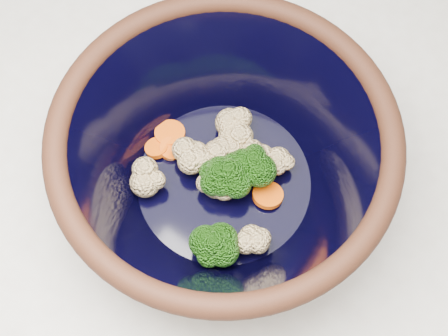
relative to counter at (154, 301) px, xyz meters
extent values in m
cube|color=beige|center=(0.00, 0.00, 0.00)|extent=(1.20, 1.20, 0.90)
cylinder|color=black|center=(0.08, 0.09, 0.46)|extent=(0.20, 0.20, 0.01)
torus|color=black|center=(0.08, 0.09, 0.58)|extent=(0.33, 0.33, 0.02)
cylinder|color=black|center=(0.08, 0.09, 0.48)|extent=(0.19, 0.19, 0.00)
cylinder|color=#608442|center=(0.12, 0.02, 0.49)|extent=(0.01, 0.01, 0.02)
ellipsoid|color=#245F12|center=(0.12, 0.02, 0.52)|extent=(0.04, 0.04, 0.04)
cylinder|color=#608442|center=(0.10, 0.12, 0.49)|extent=(0.01, 0.01, 0.02)
ellipsoid|color=#245F12|center=(0.10, 0.12, 0.51)|extent=(0.04, 0.04, 0.03)
cylinder|color=#608442|center=(0.10, 0.12, 0.49)|extent=(0.01, 0.01, 0.02)
ellipsoid|color=#245F12|center=(0.10, 0.12, 0.52)|extent=(0.04, 0.04, 0.04)
cylinder|color=#608442|center=(0.08, 0.08, 0.49)|extent=(0.01, 0.01, 0.02)
ellipsoid|color=#245F12|center=(0.08, 0.08, 0.52)|extent=(0.04, 0.04, 0.04)
cylinder|color=#608442|center=(0.09, 0.09, 0.49)|extent=(0.01, 0.01, 0.02)
ellipsoid|color=#245F12|center=(0.09, 0.09, 0.52)|extent=(0.05, 0.05, 0.04)
sphere|color=beige|center=(0.10, 0.13, 0.50)|extent=(0.03, 0.03, 0.03)
sphere|color=beige|center=(0.12, 0.14, 0.50)|extent=(0.03, 0.03, 0.03)
sphere|color=beige|center=(0.08, 0.08, 0.50)|extent=(0.03, 0.03, 0.03)
sphere|color=beige|center=(0.10, 0.12, 0.50)|extent=(0.03, 0.03, 0.03)
sphere|color=beige|center=(0.05, 0.14, 0.50)|extent=(0.03, 0.03, 0.03)
sphere|color=beige|center=(0.06, 0.12, 0.50)|extent=(0.03, 0.03, 0.03)
sphere|color=beige|center=(0.10, 0.11, 0.50)|extent=(0.03, 0.03, 0.03)
sphere|color=beige|center=(0.04, 0.09, 0.50)|extent=(0.03, 0.03, 0.03)
sphere|color=beige|center=(0.14, 0.06, 0.50)|extent=(0.03, 0.03, 0.03)
sphere|color=beige|center=(0.06, 0.13, 0.50)|extent=(0.03, 0.03, 0.03)
sphere|color=beige|center=(0.02, 0.04, 0.50)|extent=(0.03, 0.03, 0.03)
cylinder|color=#F8600A|center=(0.00, 0.10, 0.49)|extent=(0.03, 0.03, 0.01)
cylinder|color=#F8600A|center=(0.08, 0.11, 0.49)|extent=(0.03, 0.03, 0.01)
cylinder|color=#F8600A|center=(0.13, 0.11, 0.49)|extent=(0.03, 0.03, 0.01)
cylinder|color=#F8600A|center=(0.02, 0.09, 0.49)|extent=(0.03, 0.03, 0.01)
cylinder|color=#F8600A|center=(0.00, 0.08, 0.49)|extent=(0.03, 0.03, 0.01)
cylinder|color=#F8600A|center=(0.07, 0.10, 0.49)|extent=(0.03, 0.03, 0.01)
camera|label=1|loc=(0.24, -0.11, 1.09)|focal=50.00mm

